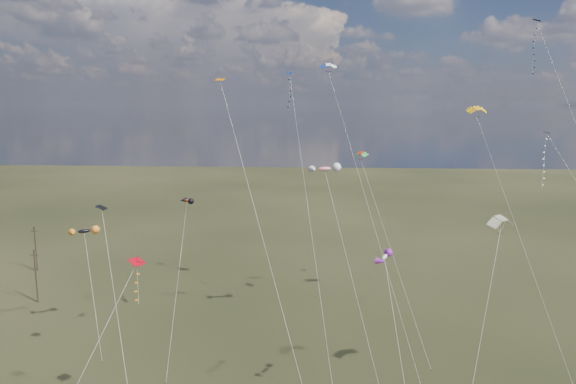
# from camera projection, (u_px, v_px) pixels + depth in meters

# --- Properties ---
(utility_pole_near) EXTENTS (1.40, 0.20, 8.00)m
(utility_pole_near) POSITION_uv_depth(u_px,v_px,m) (36.00, 275.00, 75.39)
(utility_pole_near) COLOR black
(utility_pole_near) RESTS_ON ground
(utility_pole_far) EXTENTS (1.40, 0.20, 8.00)m
(utility_pole_far) POSITION_uv_depth(u_px,v_px,m) (36.00, 248.00, 89.68)
(utility_pole_far) COLOR black
(utility_pole_far) RESTS_ON ground
(diamond_black_high) EXTENTS (9.82, 20.35, 39.25)m
(diamond_black_high) POSITION_uv_depth(u_px,v_px,m) (542.00, 64.00, 62.43)
(diamond_black_high) COLOR black
(diamond_black_high) RESTS_ON ground
(diamond_navy_tall) EXTENTS (6.53, 23.37, 33.41)m
(diamond_navy_tall) POSITION_uv_depth(u_px,v_px,m) (292.00, 107.00, 69.77)
(diamond_navy_tall) COLOR #0E1B4D
(diamond_navy_tall) RESTS_ON ground
(diamond_black_mid) EXTENTS (8.18, 13.61, 18.80)m
(diamond_black_mid) POSITION_uv_depth(u_px,v_px,m) (109.00, 261.00, 49.39)
(diamond_black_mid) COLOR black
(diamond_black_mid) RESTS_ON ground
(diamond_red_low) EXTENTS (6.67, 11.69, 15.85)m
(diamond_red_low) POSITION_uv_depth(u_px,v_px,m) (132.00, 291.00, 43.67)
(diamond_red_low) COLOR #A0020E
(diamond_red_low) RESTS_ON ground
(diamond_navy_right) EXTENTS (11.35, 17.82, 25.85)m
(diamond_navy_right) POSITION_uv_depth(u_px,v_px,m) (552.00, 170.00, 58.54)
(diamond_navy_right) COLOR navy
(diamond_navy_right) RESTS_ON ground
(diamond_orange_center) EXTENTS (10.93, 13.58, 31.38)m
(diamond_orange_center) POSITION_uv_depth(u_px,v_px,m) (251.00, 195.00, 46.19)
(diamond_orange_center) COLOR #D96C00
(diamond_orange_center) RESTS_ON ground
(parafoil_yellow) EXTENTS (7.74, 18.65, 29.11)m
(parafoil_yellow) POSITION_uv_depth(u_px,v_px,m) (478.00, 109.00, 65.11)
(parafoil_yellow) COLOR #D2990B
(parafoil_yellow) RESTS_ON ground
(parafoil_blue_white) EXTENTS (10.87, 20.49, 34.58)m
(parafoil_blue_white) POSITION_uv_depth(u_px,v_px,m) (329.00, 67.00, 66.78)
(parafoil_blue_white) COLOR blue
(parafoil_blue_white) RESTS_ON ground
(parafoil_striped) EXTENTS (7.58, 12.54, 19.26)m
(parafoil_striped) POSITION_uv_depth(u_px,v_px,m) (501.00, 219.00, 47.15)
(parafoil_striped) COLOR yellow
(parafoil_striped) RESTS_ON ground
(parafoil_tricolor) EXTENTS (8.27, 15.70, 23.12)m
(parafoil_tricolor) POSITION_uv_depth(u_px,v_px,m) (361.00, 154.00, 67.36)
(parafoil_tricolor) COLOR yellow
(parafoil_tricolor) RESTS_ON ground
(novelty_black_orange) EXTENTS (5.99, 8.14, 14.10)m
(novelty_black_orange) POSITION_uv_depth(u_px,v_px,m) (84.00, 231.00, 62.82)
(novelty_black_orange) COLOR black
(novelty_black_orange) RESTS_ON ground
(novelty_orange_black) EXTENTS (2.24, 15.66, 17.28)m
(novelty_orange_black) POSITION_uv_depth(u_px,v_px,m) (187.00, 202.00, 65.05)
(novelty_orange_black) COLOR red
(novelty_orange_black) RESTS_ON ground
(novelty_white_purple) EXTENTS (3.15, 9.69, 16.03)m
(novelty_white_purple) POSITION_uv_depth(u_px,v_px,m) (385.00, 258.00, 45.19)
(novelty_white_purple) COLOR silver
(novelty_white_purple) RESTS_ON ground
(novelty_redwhite_stripe) EXTENTS (7.71, 16.99, 21.75)m
(novelty_redwhite_stripe) POSITION_uv_depth(u_px,v_px,m) (325.00, 169.00, 62.94)
(novelty_redwhite_stripe) COLOR red
(novelty_redwhite_stripe) RESTS_ON ground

